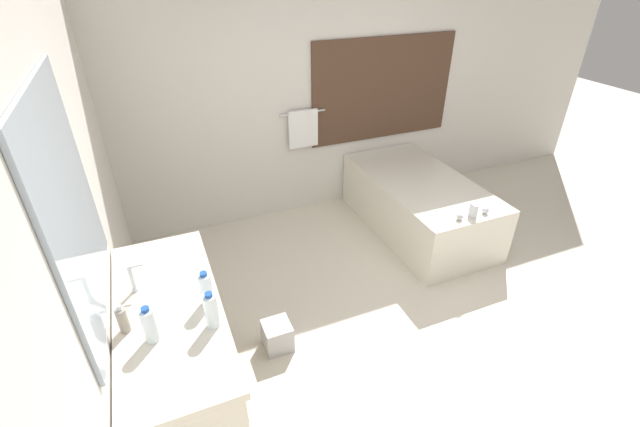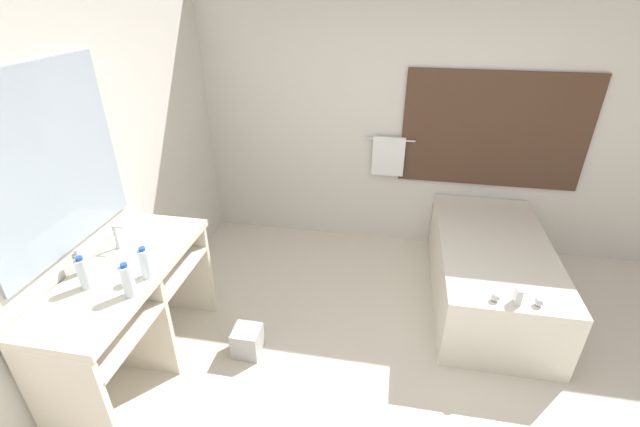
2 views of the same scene
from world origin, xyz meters
name	(u,v)px [view 1 (image 1 of 2)]	position (x,y,z in m)	size (l,w,h in m)	color
ground_plane	(436,328)	(0.00, 0.00, 0.00)	(16.00, 16.00, 0.00)	beige
wall_back_with_blinds	(329,89)	(0.02, 2.23, 1.35)	(7.40, 0.13, 2.70)	silver
wall_left_with_mirror	(78,258)	(-2.23, 0.00, 1.36)	(0.08, 7.40, 2.70)	silver
vanity_counter	(175,335)	(-1.90, 0.05, 0.66)	(0.57, 1.40, 0.90)	beige
sink_faucet	(133,279)	(-2.06, 0.24, 0.99)	(0.09, 0.04, 0.18)	silver
bathtub	(418,202)	(0.67, 1.31, 0.32)	(0.91, 1.76, 0.71)	silver
water_bottle_1	(206,289)	(-1.69, -0.02, 1.00)	(0.07, 0.07, 0.21)	white
water_bottle_2	(150,325)	(-1.99, -0.18, 1.00)	(0.07, 0.07, 0.22)	white
water_bottle_3	(211,311)	(-1.70, -0.20, 1.01)	(0.07, 0.07, 0.22)	white
soap_dispenser	(123,320)	(-2.12, -0.06, 0.98)	(0.06, 0.06, 0.17)	gray
waste_bin	(277,336)	(-1.23, 0.31, 0.11)	(0.20, 0.20, 0.22)	#B2B2B2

